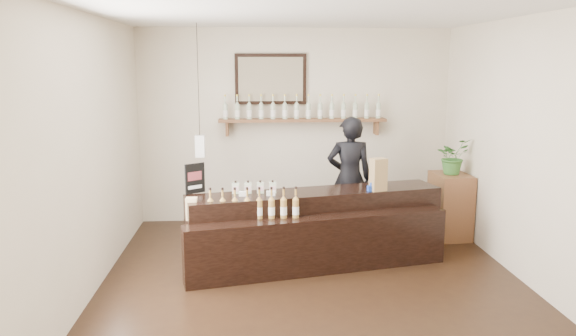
{
  "coord_description": "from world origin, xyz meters",
  "views": [
    {
      "loc": [
        -0.64,
        -5.63,
        2.31
      ],
      "look_at": [
        -0.22,
        0.7,
        1.12
      ],
      "focal_mm": 35.0,
      "sensor_mm": 36.0,
      "label": 1
    }
  ],
  "objects": [
    {
      "name": "ground",
      "position": [
        0.0,
        0.0,
        0.0
      ],
      "size": [
        5.0,
        5.0,
        0.0
      ],
      "primitive_type": "plane",
      "color": "black",
      "rests_on": "ground"
    },
    {
      "name": "room_shell",
      "position": [
        0.0,
        0.0,
        1.7
      ],
      "size": [
        5.0,
        5.0,
        5.0
      ],
      "color": "beige",
      "rests_on": "ground"
    },
    {
      "name": "back_wall_decor",
      "position": [
        -0.14,
        2.37,
        1.75
      ],
      "size": [
        2.66,
        0.96,
        1.69
      ],
      "color": "brown",
      "rests_on": "ground"
    },
    {
      "name": "counter",
      "position": [
        0.09,
        0.59,
        0.4
      ],
      "size": [
        3.05,
        1.45,
        0.98
      ],
      "color": "black",
      "rests_on": "ground"
    },
    {
      "name": "promo_sign",
      "position": [
        -1.29,
        0.69,
        1.01
      ],
      "size": [
        0.21,
        0.16,
        0.35
      ],
      "color": "black",
      "rests_on": "counter"
    },
    {
      "name": "paper_bag",
      "position": [
        0.83,
        0.68,
        1.03
      ],
      "size": [
        0.21,
        0.18,
        0.38
      ],
      "color": "olive",
      "rests_on": "counter"
    },
    {
      "name": "tape_dispenser",
      "position": [
        0.77,
        0.67,
        0.88
      ],
      "size": [
        0.15,
        0.08,
        0.11
      ],
      "color": "#193FB4",
      "rests_on": "counter"
    },
    {
      "name": "side_cabinet",
      "position": [
        2.0,
        1.47,
        0.43
      ],
      "size": [
        0.46,
        0.62,
        0.87
      ],
      "color": "brown",
      "rests_on": "ground"
    },
    {
      "name": "potted_plant",
      "position": [
        2.0,
        1.47,
        1.1
      ],
      "size": [
        0.55,
        0.52,
        0.47
      ],
      "primitive_type": "imported",
      "rotation": [
        0.0,
        0.0,
        0.47
      ],
      "color": "#366F2C",
      "rests_on": "side_cabinet"
    },
    {
      "name": "shopkeeper",
      "position": [
        0.65,
        1.55,
        0.92
      ],
      "size": [
        0.69,
        0.47,
        1.84
      ],
      "primitive_type": "imported",
      "rotation": [
        0.0,
        0.0,
        3.1
      ],
      "color": "black",
      "rests_on": "ground"
    }
  ]
}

